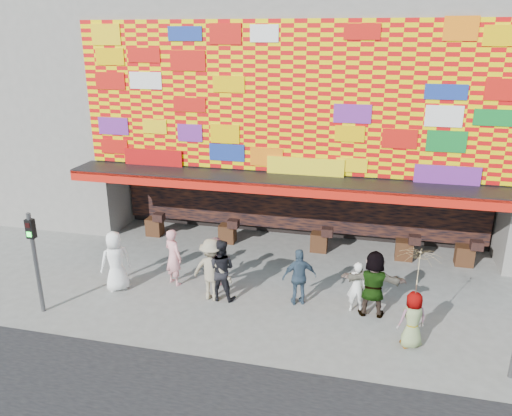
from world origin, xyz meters
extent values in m
plane|color=slate|center=(0.00, 0.00, 0.00)|extent=(90.00, 90.00, 0.00)
cube|color=gray|center=(0.00, 8.00, 6.50)|extent=(15.00, 8.00, 7.00)
cube|color=black|center=(0.00, 9.00, 1.50)|extent=(15.00, 6.00, 3.00)
cube|color=gray|center=(-7.30, 5.00, 1.50)|extent=(0.40, 2.00, 3.00)
cube|color=gray|center=(7.30, 5.00, 1.50)|extent=(0.40, 2.00, 3.00)
cube|color=black|center=(0.00, 3.40, 3.00)|extent=(15.20, 1.60, 0.12)
cube|color=red|center=(0.00, 2.62, 2.85)|extent=(15.20, 0.04, 0.35)
cube|color=#FFDE00|center=(0.00, 3.96, 5.55)|extent=(14.80, 0.08, 4.90)
cube|color=black|center=(0.00, 5.85, 1.55)|extent=(14.00, 0.25, 2.50)
cube|color=gray|center=(-13.00, 8.00, 6.00)|extent=(11.00, 8.00, 12.00)
cylinder|color=#59595B|center=(-6.20, -1.50, 1.50)|extent=(0.12, 0.12, 3.00)
cube|color=black|center=(-6.20, -1.50, 2.55)|extent=(0.22, 0.18, 0.55)
cube|color=black|center=(-6.20, -1.59, 2.68)|extent=(0.14, 0.02, 0.14)
cube|color=#19E533|center=(-6.20, -1.59, 2.42)|extent=(0.14, 0.02, 0.14)
imported|color=white|center=(-4.74, 0.20, 0.96)|extent=(1.10, 1.07, 1.91)
imported|color=pink|center=(-3.17, 0.98, 0.92)|extent=(0.80, 0.71, 1.85)
imported|color=black|center=(-1.45, 0.41, 0.95)|extent=(0.95, 0.75, 1.90)
imported|color=gray|center=(-1.69, 0.34, 0.96)|extent=(1.34, 0.91, 1.92)
imported|color=#374C61|center=(0.88, 0.67, 0.87)|extent=(1.10, 0.78, 1.73)
imported|color=gray|center=(2.98, 0.53, 0.97)|extent=(1.82, 0.63, 1.95)
imported|color=gray|center=(3.98, -0.78, 0.76)|extent=(0.88, 0.75, 1.52)
imported|color=white|center=(2.53, 0.65, 0.76)|extent=(0.58, 0.41, 1.53)
imported|color=#B97884|center=(-1.91, 1.42, 0.77)|extent=(0.94, 0.90, 1.53)
imported|color=beige|center=(3.98, -0.78, 2.19)|extent=(1.15, 1.17, 0.97)
cylinder|color=#4C3326|center=(3.98, -0.78, 1.25)|extent=(0.02, 0.02, 1.00)
camera|label=1|loc=(2.73, -12.29, 7.54)|focal=35.00mm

